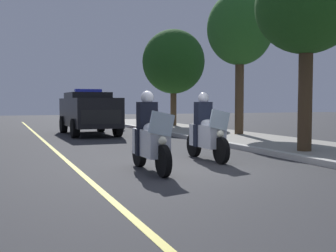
# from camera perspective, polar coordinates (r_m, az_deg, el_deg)

# --- Properties ---
(ground_plane) EXTENTS (80.00, 80.00, 0.00)m
(ground_plane) POSITION_cam_1_polar(r_m,az_deg,el_deg) (9.51, 2.14, -5.73)
(ground_plane) COLOR #333335
(curb_strip) EXTENTS (48.00, 0.24, 0.15)m
(curb_strip) POSITION_cam_1_polar(r_m,az_deg,el_deg) (11.17, 17.44, -4.15)
(curb_strip) COLOR #B7B5AD
(curb_strip) RESTS_ON ground
(lane_stripe_center) EXTENTS (48.00, 0.12, 0.01)m
(lane_stripe_center) POSITION_cam_1_polar(r_m,az_deg,el_deg) (8.86, -11.26, -6.43)
(lane_stripe_center) COLOR #E0D14C
(lane_stripe_center) RESTS_ON ground
(police_motorcycle_lead_left) EXTENTS (2.14, 0.56, 1.72)m
(police_motorcycle_lead_left) POSITION_cam_1_polar(r_m,az_deg,el_deg) (9.07, -2.40, -1.71)
(police_motorcycle_lead_left) COLOR black
(police_motorcycle_lead_left) RESTS_ON ground
(police_motorcycle_lead_right) EXTENTS (2.14, 0.56, 1.72)m
(police_motorcycle_lead_right) POSITION_cam_1_polar(r_m,az_deg,el_deg) (10.89, 5.16, -0.89)
(police_motorcycle_lead_right) COLOR black
(police_motorcycle_lead_right) RESTS_ON ground
(police_suv) EXTENTS (4.93, 2.12, 2.05)m
(police_suv) POSITION_cam_1_polar(r_m,az_deg,el_deg) (19.52, -10.52, 1.98)
(police_suv) COLOR black
(police_suv) RESTS_ON ground
(cyclist_background) EXTENTS (1.76, 0.32, 1.69)m
(cyclist_background) POSITION_cam_1_polar(r_m,az_deg,el_deg) (23.09, -6.45, 1.65)
(cyclist_background) COLOR black
(cyclist_background) RESTS_ON ground
(tree_mid_block) EXTENTS (2.85, 2.85, 5.37)m
(tree_mid_block) POSITION_cam_1_polar(r_m,az_deg,el_deg) (12.88, 18.02, 14.78)
(tree_mid_block) COLOR #42301E
(tree_mid_block) RESTS_ON sidewalk_strip
(tree_far_back) EXTENTS (2.79, 2.79, 6.04)m
(tree_far_back) POSITION_cam_1_polar(r_m,az_deg,el_deg) (18.77, 9.57, 12.57)
(tree_far_back) COLOR #4C3823
(tree_far_back) RESTS_ON sidewalk_strip
(tree_behind_suv) EXTENTS (3.59, 3.59, 5.54)m
(tree_behind_suv) POSITION_cam_1_polar(r_m,az_deg,el_deg) (24.91, 0.74, 8.55)
(tree_behind_suv) COLOR #4C3823
(tree_behind_suv) RESTS_ON sidewalk_strip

